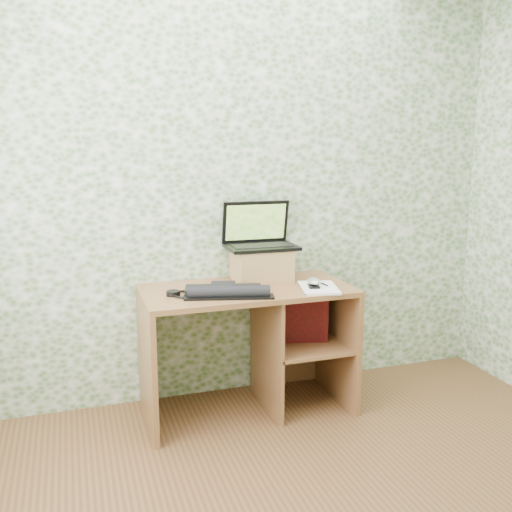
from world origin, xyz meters
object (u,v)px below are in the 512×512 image
object	(u,v)px
desk	(258,329)
notepad	(319,288)
riser	(261,265)
laptop	(259,237)
keyboard	(226,291)

from	to	relation	value
desk	notepad	world-z (taller)	notepad
desk	riser	distance (m)	0.39
riser	notepad	size ratio (longest dim) A/B	1.13
desk	laptop	world-z (taller)	laptop
desk	keyboard	xyz separation A→B (m)	(-0.23, -0.14, 0.29)
desk	riser	world-z (taller)	riser
keyboard	riser	bearing A→B (deg)	56.07
desk	keyboard	size ratio (longest dim) A/B	2.44
keyboard	notepad	distance (m)	0.54
desk	laptop	bearing A→B (deg)	69.52
keyboard	desk	bearing A→B (deg)	46.21
riser	notepad	bearing A→B (deg)	-50.42
riser	laptop	size ratio (longest dim) A/B	0.78
desk	notepad	distance (m)	0.45
laptop	keyboard	size ratio (longest dim) A/B	0.85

